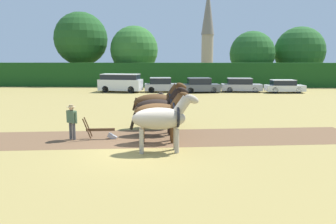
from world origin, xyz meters
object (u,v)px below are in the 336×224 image
at_px(draft_horse_trail_left, 158,108).
at_px(farmer_at_plow, 72,119).
at_px(draft_horse_trail_right, 157,102).
at_px(parked_car_center_left, 200,85).
at_px(tree_far_left, 81,39).
at_px(church_spire, 208,28).
at_px(parked_car_center, 241,85).
at_px(parked_car_left, 161,85).
at_px(parked_car_center_right, 284,86).
at_px(tree_left, 134,50).
at_px(plow, 103,132).
at_px(tree_center, 300,52).
at_px(tree_center_left, 252,54).
at_px(draft_horse_lead_right, 160,113).
at_px(farmer_beside_team, 161,104).
at_px(parked_van, 121,83).
at_px(draft_horse_lead_left, 162,118).

xyz_separation_m(draft_horse_trail_left, farmer_at_plow, (-3.97, -1.25, -0.39)).
relative_size(draft_horse_trail_right, parked_car_center_left, 0.71).
distance_m(tree_far_left, farmer_at_plow, 34.09).
distance_m(church_spire, parked_car_center, 46.02).
bearing_deg(farmer_at_plow, draft_horse_trail_left, -44.98).
distance_m(parked_car_left, parked_car_center_right, 13.43).
height_order(tree_left, parked_car_left, tree_left).
bearing_deg(parked_car_center_left, plow, -113.13).
bearing_deg(tree_left, parked_car_left, -66.59).
bearing_deg(tree_center, farmer_at_plow, -123.02).
bearing_deg(tree_center_left, parked_car_left, -137.65).
relative_size(farmer_at_plow, parked_car_center, 0.37).
bearing_deg(parked_car_center, farmer_at_plow, -116.26).
xyz_separation_m(parked_car_left, parked_car_center_left, (4.28, -0.32, 0.00)).
height_order(draft_horse_trail_right, parked_car_left, draft_horse_trail_right).
relative_size(tree_center_left, draft_horse_lead_right, 2.71).
relative_size(draft_horse_trail_right, parked_car_center, 0.68).
relative_size(tree_center_left, farmer_at_plow, 4.50).
bearing_deg(tree_center_left, plow, -112.79).
distance_m(tree_far_left, draft_horse_lead_right, 35.63).
bearing_deg(parked_car_left, draft_horse_trail_right, -92.80).
xyz_separation_m(tree_center, parked_car_center, (-10.46, -12.16, -3.90)).
relative_size(tree_center, farmer_beside_team, 4.58).
xyz_separation_m(tree_left, parked_car_center_left, (8.76, -10.66, -4.08)).
distance_m(farmer_at_plow, farmer_beside_team, 5.91).
height_order(tree_left, tree_center, tree_center).
distance_m(draft_horse_lead_right, plow, 2.95).
distance_m(tree_left, draft_horse_trail_right, 29.79).
xyz_separation_m(parked_van, parked_car_center_left, (8.83, -0.12, -0.27)).
distance_m(tree_left, draft_horse_trail_left, 31.32).
distance_m(tree_center, plow, 40.02).
distance_m(draft_horse_lead_right, parked_van, 22.38).
distance_m(parked_car_left, parked_car_center_left, 4.29).
bearing_deg(parked_car_center_right, draft_horse_trail_left, -123.76).
bearing_deg(tree_center_left, draft_horse_lead_left, -107.32).
bearing_deg(plow, farmer_at_plow, -179.19).
relative_size(draft_horse_trail_left, parked_van, 0.57).
bearing_deg(draft_horse_lead_right, tree_left, 93.53).
distance_m(church_spire, parked_car_center_left, 46.92).
distance_m(plow, parked_car_center, 24.09).
relative_size(draft_horse_lead_right, draft_horse_trail_left, 0.98).
distance_m(church_spire, parked_car_left, 47.19).
bearing_deg(parked_car_center_left, draft_horse_trail_left, -106.93).
xyz_separation_m(church_spire, parked_van, (-13.02, -45.55, -9.65)).
height_order(draft_horse_trail_right, plow, draft_horse_trail_right).
distance_m(tree_far_left, parked_car_center_right, 28.44).
xyz_separation_m(farmer_at_plow, parked_van, (-1.68, 21.34, 0.07)).
distance_m(tree_center_left, draft_horse_trail_left, 33.42).
relative_size(draft_horse_lead_left, parked_car_center, 0.65).
relative_size(tree_center_left, parked_car_center, 1.69).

